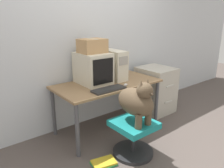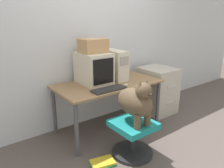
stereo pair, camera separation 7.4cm
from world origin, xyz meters
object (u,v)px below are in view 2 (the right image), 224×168
(filing_cabinet, at_px, (157,90))
(cardboard_box, at_px, (93,46))
(crt_monitor, at_px, (94,68))
(keyboard, at_px, (109,89))
(pc_tower, at_px, (114,65))
(dog, at_px, (136,101))
(book_stack_floor, at_px, (102,163))
(office_chair, at_px, (133,136))

(filing_cabinet, bearing_deg, cardboard_box, 174.61)
(crt_monitor, distance_m, keyboard, 0.43)
(filing_cabinet, bearing_deg, keyboard, -167.46)
(crt_monitor, height_order, pc_tower, pc_tower)
(keyboard, bearing_deg, dog, -84.25)
(dog, xyz_separation_m, book_stack_floor, (-0.40, 0.08, -0.67))
(filing_cabinet, xyz_separation_m, book_stack_floor, (-1.57, -0.64, -0.36))
(dog, distance_m, filing_cabinet, 1.41)
(crt_monitor, bearing_deg, pc_tower, 0.72)
(dog, height_order, cardboard_box, cardboard_box)
(keyboard, xyz_separation_m, book_stack_floor, (-0.36, -0.37, -0.70))
(pc_tower, relative_size, keyboard, 1.08)
(crt_monitor, relative_size, keyboard, 1.08)
(dog, bearing_deg, crt_monitor, 91.47)
(office_chair, xyz_separation_m, filing_cabinet, (1.17, 0.68, 0.14))
(pc_tower, xyz_separation_m, office_chair, (-0.32, -0.80, -0.67))
(cardboard_box, bearing_deg, keyboard, -93.60)
(crt_monitor, relative_size, book_stack_floor, 1.64)
(crt_monitor, distance_m, dog, 0.86)
(keyboard, distance_m, office_chair, 0.63)
(filing_cabinet, xyz_separation_m, cardboard_box, (-1.19, 0.11, 0.83))
(pc_tower, relative_size, office_chair, 0.99)
(pc_tower, relative_size, book_stack_floor, 1.63)
(crt_monitor, bearing_deg, office_chair, -88.47)
(filing_cabinet, relative_size, book_stack_floor, 2.61)
(crt_monitor, bearing_deg, filing_cabinet, -5.20)
(office_chair, distance_m, book_stack_floor, 0.46)
(keyboard, relative_size, cardboard_box, 1.32)
(crt_monitor, xyz_separation_m, book_stack_floor, (-0.38, -0.74, -0.89))
(crt_monitor, xyz_separation_m, cardboard_box, (0.00, 0.00, 0.30))
(pc_tower, xyz_separation_m, keyboard, (-0.37, -0.38, -0.20))
(office_chair, bearing_deg, book_stack_floor, 173.18)
(crt_monitor, distance_m, cardboard_box, 0.30)
(crt_monitor, relative_size, office_chair, 0.99)
(dog, bearing_deg, filing_cabinet, 31.62)
(office_chair, bearing_deg, pc_tower, 68.05)
(pc_tower, distance_m, office_chair, 1.09)
(keyboard, distance_m, cardboard_box, 0.63)
(crt_monitor, bearing_deg, book_stack_floor, -117.11)
(pc_tower, bearing_deg, book_stack_floor, -134.02)
(keyboard, distance_m, filing_cabinet, 1.29)
(office_chair, xyz_separation_m, dog, (0.00, -0.04, 0.45))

